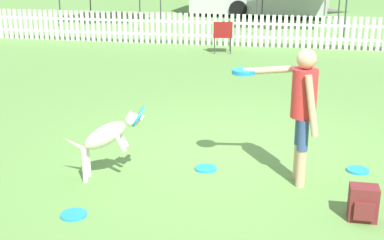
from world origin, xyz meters
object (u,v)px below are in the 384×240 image
at_px(handler_person, 300,102).
at_px(leaping_dog, 108,135).
at_px(backpack_on_grass, 363,204).
at_px(frisbee_near_dog, 358,170).
at_px(folding_chair_center, 223,34).
at_px(frisbee_near_handler, 74,215).
at_px(frisbee_midfield, 206,168).

distance_m(handler_person, leaping_dog, 2.19).
relative_size(handler_person, backpack_on_grass, 4.34).
xyz_separation_m(frisbee_near_dog, folding_chair_center, (-2.63, 7.22, 0.48)).
distance_m(leaping_dog, frisbee_near_handler, 1.07).
relative_size(leaping_dog, backpack_on_grass, 2.72).
distance_m(handler_person, frisbee_midfield, 1.45).
bearing_deg(frisbee_near_dog, folding_chair_center, 110.04).
relative_size(frisbee_midfield, backpack_on_grass, 0.74).
height_order(frisbee_near_handler, frisbee_near_dog, same).
relative_size(handler_person, leaping_dog, 1.59).
height_order(handler_person, frisbee_near_dog, handler_person).
distance_m(frisbee_near_handler, backpack_on_grass, 2.91).
bearing_deg(frisbee_near_dog, handler_person, -148.14).
bearing_deg(folding_chair_center, frisbee_near_dog, 100.84).
distance_m(handler_person, frisbee_near_dog, 1.31).
distance_m(backpack_on_grass, folding_chair_center, 8.85).
bearing_deg(folding_chair_center, frisbee_midfield, 86.92).
relative_size(leaping_dog, frisbee_near_handler, 3.67).
bearing_deg(frisbee_midfield, handler_person, -9.26).
xyz_separation_m(leaping_dog, frisbee_near_dog, (2.88, 0.80, -0.54)).
distance_m(frisbee_near_handler, frisbee_near_dog, 3.42).
distance_m(frisbee_midfield, folding_chair_center, 7.57).
distance_m(frisbee_midfield, backpack_on_grass, 1.99).
bearing_deg(backpack_on_grass, frisbee_midfield, 151.10).
bearing_deg(frisbee_near_dog, backpack_on_grass, -94.06).
relative_size(leaping_dog, frisbee_near_dog, 3.67).
bearing_deg(backpack_on_grass, leaping_dog, 170.70).
bearing_deg(handler_person, frisbee_near_handler, 111.03).
height_order(leaping_dog, frisbee_near_dog, leaping_dog).
bearing_deg(leaping_dog, folding_chair_center, 169.72).
height_order(frisbee_near_handler, backpack_on_grass, backpack_on_grass).
distance_m(handler_person, frisbee_near_handler, 2.71).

